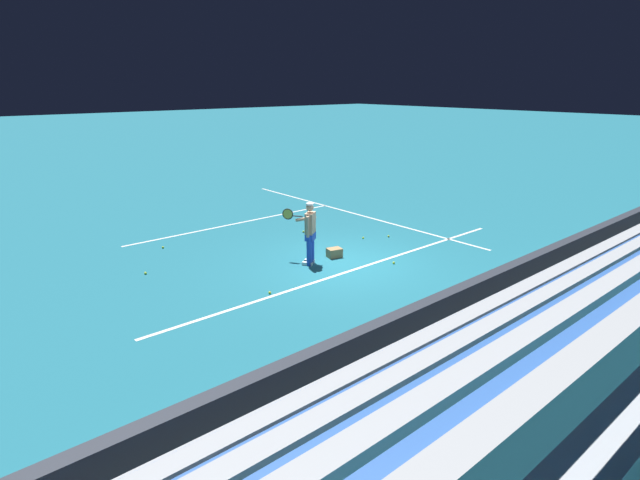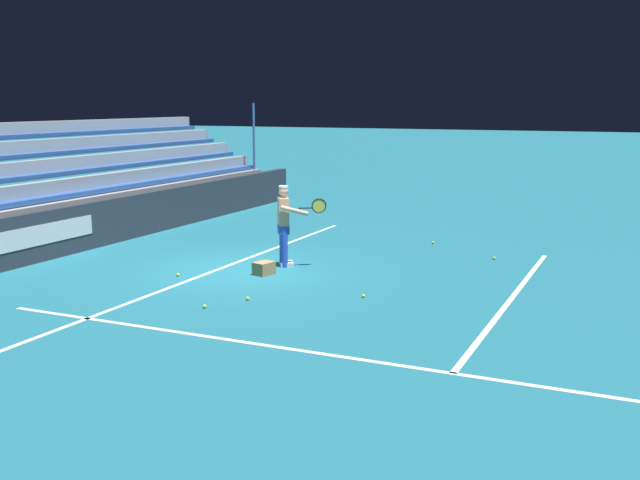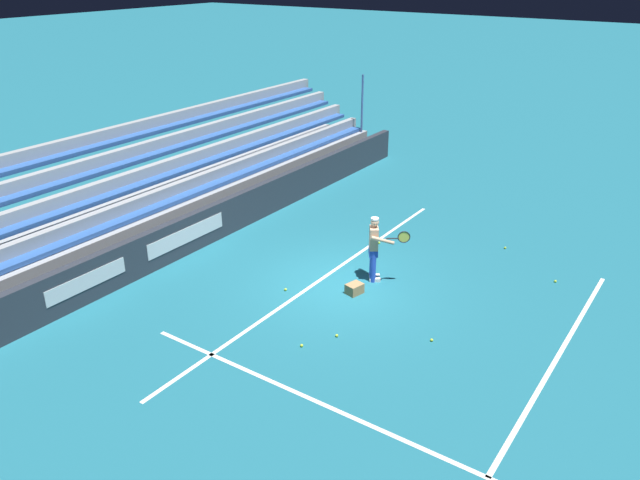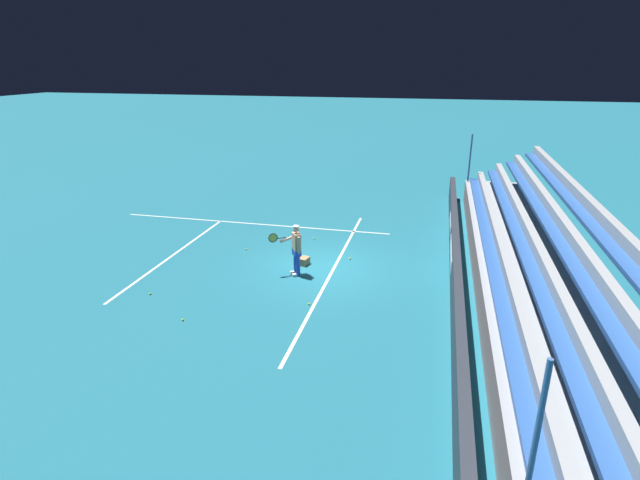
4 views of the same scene
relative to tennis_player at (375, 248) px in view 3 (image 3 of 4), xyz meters
name	(u,v)px [view 3 (image 3 of 4)]	position (x,y,z in m)	size (l,w,h in m)	color
ground_plane	(338,284)	(0.71, -0.61, -0.89)	(160.00, 160.00, 0.00)	#1E6B7F
court_baseline_white	(322,279)	(0.71, -1.11, -0.89)	(12.00, 0.10, 0.01)	white
court_sideline_white	(404,440)	(4.82, 3.39, -0.89)	(0.10, 12.00, 0.01)	white
court_service_line_white	(559,355)	(0.71, 4.89, -0.89)	(8.22, 0.10, 0.01)	white
back_wall_sponsor_board	(207,225)	(0.72, -5.11, -0.34)	(21.16, 0.25, 1.10)	#2D333D
bleacher_stand	(154,203)	(0.71, -7.34, -0.13)	(20.10, 3.20, 3.40)	#9EA3A8
tennis_player	(375,248)	(0.00, 0.00, 0.00)	(0.59, 1.06, 1.71)	blue
ball_box_cardboard	(354,289)	(0.90, -0.02, -0.76)	(0.40, 0.30, 0.26)	#A87F51
tennis_ball_by_box	(302,346)	(3.52, 0.27, -0.86)	(0.07, 0.07, 0.07)	#CCE533
tennis_ball_on_baseline	(432,340)	(1.76, 2.47, -0.86)	(0.07, 0.07, 0.07)	#CCE533
tennis_ball_stray_back	(337,336)	(2.78, 0.68, -0.86)	(0.07, 0.07, 0.07)	#CCE533
tennis_ball_near_player	(555,281)	(-2.50, 3.92, -0.86)	(0.07, 0.07, 0.07)	#CCE533
tennis_ball_far_right	(505,248)	(-3.74, 2.17, -0.86)	(0.07, 0.07, 0.07)	#CCE533
tennis_ball_midcourt	(285,290)	(1.76, -1.51, -0.86)	(0.07, 0.07, 0.07)	#CCE533
tennis_ball_far_left	(379,243)	(-2.02, -0.97, -0.86)	(0.07, 0.07, 0.07)	#CCE533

